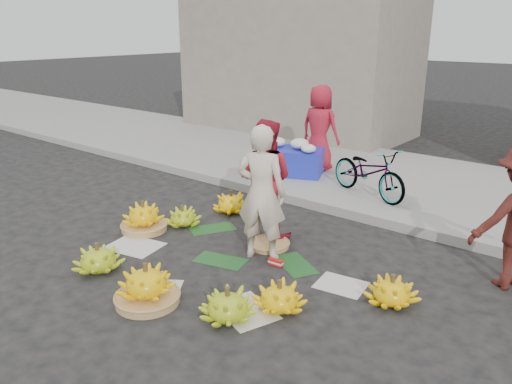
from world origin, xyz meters
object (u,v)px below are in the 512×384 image
Objects in this scene: banana_bunch_4 at (279,297)px; vendor_cream at (261,193)px; bicycle at (369,172)px; flower_table at (292,159)px; banana_bunch_0 at (144,218)px.

vendor_cream is (-0.92, 0.87, 0.71)m from banana_bunch_4.
banana_bunch_4 is at bearing -148.48° from bicycle.
vendor_cream is 3.50m from flower_table.
banana_bunch_0 is 0.55× the size of flower_table.
flower_table is 1.78m from bicycle.
vendor_cream is 1.26× the size of flower_table.
banana_bunch_4 is 0.36× the size of bicycle.
banana_bunch_0 is at bearing -8.43° from vendor_cream.
bicycle reaches higher than banana_bunch_0.
bicycle is (1.75, -0.30, 0.13)m from flower_table.
banana_bunch_0 is 1.32× the size of banana_bunch_4.
vendor_cream is (1.87, 0.37, 0.67)m from banana_bunch_0.
bicycle reaches higher than banana_bunch_4.
flower_table reaches higher than banana_bunch_0.
flower_table reaches higher than banana_bunch_4.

